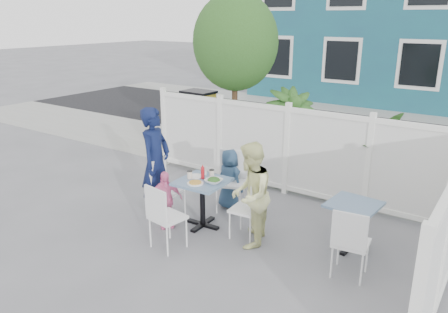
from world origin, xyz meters
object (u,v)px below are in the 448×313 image
Objects in this scene: woman at (250,195)px; boy at (229,179)px; toddler at (165,200)px; main_table at (202,191)px; chair_left at (164,184)px; chair_near at (163,213)px; utility_cabinet at (199,120)px; chair_right at (251,205)px; man at (156,162)px; chair_back at (232,176)px; spare_table at (353,214)px.

boy is at bearing -153.85° from woman.
toddler is (-0.41, -1.15, -0.06)m from boy.
main_table is 0.73× the size of boy.
chair_left is 1.05× the size of toddler.
toddler is (0.27, -0.29, -0.10)m from chair_left.
chair_near is 1.68m from boy.
utility_cabinet is 4.95m from chair_right.
woman is (1.77, -0.02, -0.14)m from man.
chair_left is 1.09m from chair_near.
boy is at bearing 44.72° from chair_right.
chair_near is 0.92× the size of boy.
man reaches higher than chair_near.
chair_back is at bearing -154.66° from boy.
main_table is at bearing -114.74° from woman.
chair_right is at bearing 116.33° from chair_back.
woman is (1.60, -0.01, 0.19)m from chair_left.
boy reaches higher than chair_near.
main_table is 0.90m from woman.
woman reaches higher than chair_near.
chair_right is 1.33m from toddler.
boy is at bearing 99.63° from chair_near.
chair_left is at bearing -105.39° from man.
spare_table is 0.74× the size of chair_near.
chair_near reaches higher than toddler.
utility_cabinet reaches higher than boy.
chair_near is at bearing -56.10° from utility_cabinet.
woman is at bearing 150.41° from boy.
utility_cabinet is at bearing -65.97° from chair_back.
man is (-0.17, 0.01, 0.33)m from chair_left.
chair_near is 1.22m from woman.
toddler is at bearing 47.47° from chair_back.
utility_cabinet is 1.45× the size of chair_right.
utility_cabinet is 4.50m from toddler.
chair_right is at bearing -42.09° from utility_cabinet.
chair_near reaches higher than chair_right.
woman reaches higher than chair_left.
chair_right is 0.61× the size of woman.
chair_near is 1.26m from man.
toddler is (-0.44, -1.16, -0.12)m from chair_back.
chair_back is at bearing -42.60° from utility_cabinet.
chair_back is at bearing 174.47° from spare_table.
utility_cabinet is 1.39× the size of chair_near.
spare_table is 0.71× the size of chair_back.
main_table is 0.72m from chair_left.
man is at bearing -177.02° from main_table.
toddler is at bearing -142.33° from main_table.
chair_near is (-0.82, -0.95, 0.02)m from chair_right.
spare_table is 2.59m from chair_near.
main_table is at bearing 86.09° from chair_left.
utility_cabinet is 1.33× the size of chair_back.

